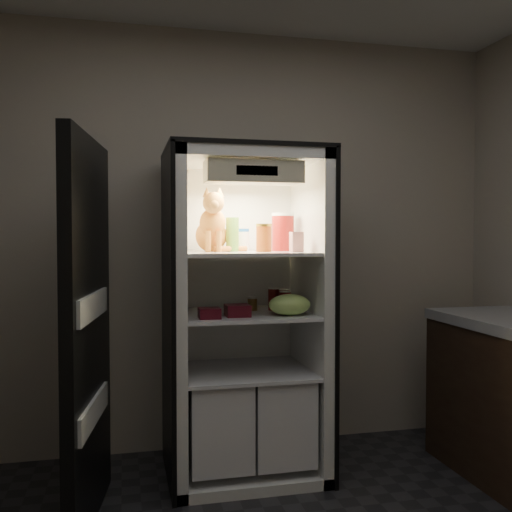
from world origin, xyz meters
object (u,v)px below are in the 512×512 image
(pepper_jar, at_px, (283,232))
(soda_can_a, at_px, (274,299))
(berry_box_left, at_px, (209,313))
(parmesan_shaker, at_px, (232,234))
(condiment_jar, at_px, (252,304))
(refrigerator, at_px, (243,336))
(berry_box_right, at_px, (237,310))
(grape_bag, at_px, (290,305))
(mayo_tub, at_px, (241,240))
(salsa_jar, at_px, (264,238))
(soda_can_b, at_px, (284,300))
(tabby_cat, at_px, (212,228))
(cream_carton, at_px, (296,242))
(soda_can_c, at_px, (285,302))

(pepper_jar, relative_size, soda_can_a, 1.75)
(berry_box_left, bearing_deg, parmesan_shaker, 54.96)
(pepper_jar, bearing_deg, condiment_jar, -168.37)
(refrigerator, distance_m, condiment_jar, 0.20)
(berry_box_right, bearing_deg, condiment_jar, 58.65)
(grape_bag, bearing_deg, refrigerator, 133.62)
(mayo_tub, xyz_separation_m, condiment_jar, (0.05, -0.10, -0.38))
(salsa_jar, height_order, berry_box_left, salsa_jar)
(refrigerator, bearing_deg, soda_can_b, -10.84)
(soda_can_a, relative_size, berry_box_left, 1.16)
(pepper_jar, distance_m, soda_can_a, 0.41)
(pepper_jar, xyz_separation_m, condiment_jar, (-0.20, -0.04, -0.42))
(tabby_cat, distance_m, mayo_tub, 0.23)
(soda_can_b, distance_m, berry_box_left, 0.52)
(soda_can_b, height_order, berry_box_left, soda_can_b)
(cream_carton, height_order, grape_bag, cream_carton)
(soda_can_c, xyz_separation_m, grape_bag, (-0.00, -0.09, -0.00))
(parmesan_shaker, relative_size, condiment_jar, 2.48)
(refrigerator, distance_m, salsa_jar, 0.60)
(mayo_tub, relative_size, soda_can_b, 1.06)
(tabby_cat, xyz_separation_m, mayo_tub, (0.19, 0.10, -0.07))
(condiment_jar, distance_m, grape_bag, 0.29)
(salsa_jar, height_order, grape_bag, salsa_jar)
(mayo_tub, xyz_separation_m, cream_carton, (0.25, -0.31, -0.01))
(tabby_cat, distance_m, soda_can_c, 0.60)
(soda_can_a, bearing_deg, condiment_jar, 176.13)
(cream_carton, distance_m, soda_can_c, 0.35)
(mayo_tub, bearing_deg, soda_can_b, -36.74)
(soda_can_b, xyz_separation_m, soda_can_c, (-0.02, -0.09, -0.00))
(tabby_cat, bearing_deg, condiment_jar, 3.80)
(tabby_cat, distance_m, grape_bag, 0.63)
(tabby_cat, height_order, soda_can_c, tabby_cat)
(mayo_tub, distance_m, soda_can_a, 0.41)
(pepper_jar, relative_size, cream_carton, 2.02)
(tabby_cat, distance_m, berry_box_right, 0.52)
(salsa_jar, relative_size, soda_can_a, 1.23)
(tabby_cat, distance_m, soda_can_b, 0.60)
(refrigerator, distance_m, cream_carton, 0.64)
(soda_can_b, xyz_separation_m, berry_box_right, (-0.31, -0.16, -0.03))
(cream_carton, height_order, soda_can_a, cream_carton)
(mayo_tub, bearing_deg, parmesan_shaker, -122.24)
(parmesan_shaker, height_order, berry_box_left, parmesan_shaker)
(tabby_cat, xyz_separation_m, condiment_jar, (0.24, -0.00, -0.45))
(soda_can_a, relative_size, condiment_jar, 1.64)
(grape_bag, bearing_deg, berry_box_right, 175.34)
(parmesan_shaker, height_order, grape_bag, parmesan_shaker)
(pepper_jar, distance_m, soda_can_c, 0.45)
(soda_can_b, bearing_deg, soda_can_c, -103.08)
(soda_can_c, bearing_deg, tabby_cat, 158.83)
(mayo_tub, relative_size, berry_box_left, 1.19)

